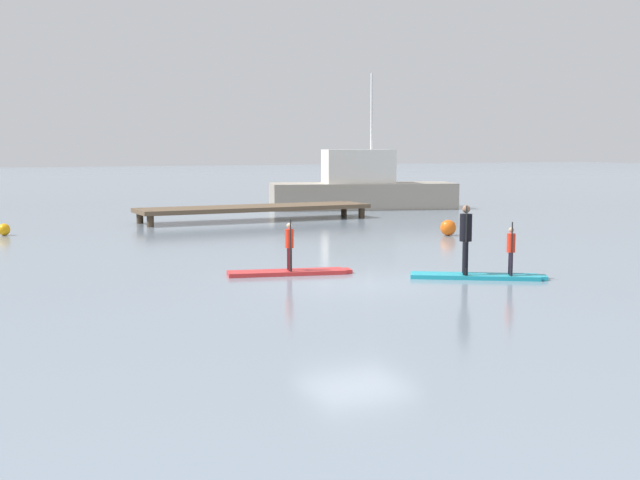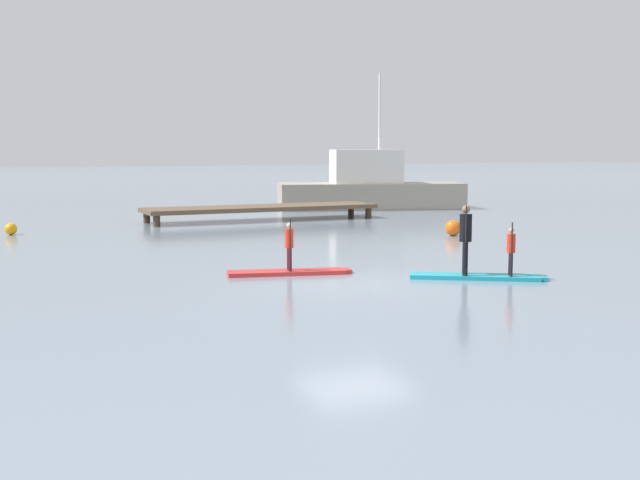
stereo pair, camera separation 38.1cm
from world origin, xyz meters
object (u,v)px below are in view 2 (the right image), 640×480
object	(u,v)px
paddleboard_near	(289,272)
paddler_child_front	(511,249)
paddler_adult	(466,235)
mooring_buoy_mid	(11,229)
paddleboard_far	(478,277)
paddler_child_solo	(289,244)
mooring_buoy_near	(453,228)
fishing_boat_green_midground	(369,187)

from	to	relation	value
paddleboard_near	paddler_child_front	xyz separation A→B (m)	(4.46, -2.99, 0.70)
paddler_adult	paddler_child_front	bearing A→B (deg)	-33.23
mooring_buoy_mid	paddleboard_far	bearing A→B (deg)	-58.67
paddler_child_solo	paddler_adult	size ratio (longest dim) A/B	0.77
paddleboard_near	mooring_buoy_mid	distance (m)	13.90
paddler_child_solo	mooring_buoy_near	distance (m)	10.51
paddler_adult	mooring_buoy_near	size ratio (longest dim) A/B	2.94
paddler_child_front	mooring_buoy_mid	xyz separation A→B (m)	(-9.97, 15.75, -0.53)
paddleboard_far	mooring_buoy_mid	bearing A→B (deg)	121.33
paddler_child_front	fishing_boat_green_midground	xyz separation A→B (m)	(7.82, 21.56, 0.34)
paddler_child_front	mooring_buoy_mid	world-z (taller)	paddler_child_front
paddler_child_front	fishing_boat_green_midground	bearing A→B (deg)	70.06
paddler_adult	fishing_boat_green_midground	distance (m)	22.71
fishing_boat_green_midground	mooring_buoy_near	world-z (taller)	fishing_boat_green_midground
paddleboard_near	paddler_child_solo	size ratio (longest dim) A/B	2.43
paddleboard_far	mooring_buoy_near	xyz separation A→B (m)	(4.94, 8.33, 0.23)
paddler_adult	fishing_boat_green_midground	xyz separation A→B (m)	(8.72, 20.97, 0.03)
paddleboard_far	paddler_adult	bearing A→B (deg)	148.20
paddler_adult	fishing_boat_green_midground	bearing A→B (deg)	67.42
paddleboard_near	paddleboard_far	size ratio (longest dim) A/B	1.04
paddler_child_front	paddleboard_near	bearing A→B (deg)	146.11
paddleboard_near	paddler_child_solo	bearing A→B (deg)	-110.61
paddler_child_front	mooring_buoy_mid	distance (m)	18.65
paddler_child_front	paddler_adult	bearing A→B (deg)	146.77
fishing_boat_green_midground	mooring_buoy_near	size ratio (longest dim) A/B	17.35
paddler_adult	paddleboard_near	bearing A→B (deg)	145.95
paddleboard_far	mooring_buoy_mid	world-z (taller)	mooring_buoy_mid
paddler_adult	paddleboard_far	bearing A→B (deg)	-31.80
paddleboard_far	paddleboard_near	bearing A→B (deg)	146.10
paddleboard_near	fishing_boat_green_midground	world-z (taller)	fishing_boat_green_midground
paddleboard_far	mooring_buoy_mid	xyz separation A→B (m)	(-9.33, 15.32, 0.17)
paddleboard_far	fishing_boat_green_midground	distance (m)	22.78
paddler_child_solo	paddler_child_front	xyz separation A→B (m)	(4.46, -2.98, -0.02)
paddler_child_solo	mooring_buoy_mid	size ratio (longest dim) A/B	2.97
paddler_child_front	fishing_boat_green_midground	distance (m)	22.93
paddleboard_near	paddler_child_front	world-z (taller)	paddler_child_front
paddleboard_near	paddleboard_far	bearing A→B (deg)	-33.90
paddler_child_solo	paddleboard_far	bearing A→B (deg)	-33.77
paddler_child_solo	mooring_buoy_mid	world-z (taller)	paddler_child_solo
mooring_buoy_near	paddler_child_solo	bearing A→B (deg)	-146.64
paddler_adult	mooring_buoy_mid	size ratio (longest dim) A/B	3.86
paddler_adult	mooring_buoy_mid	distance (m)	17.69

